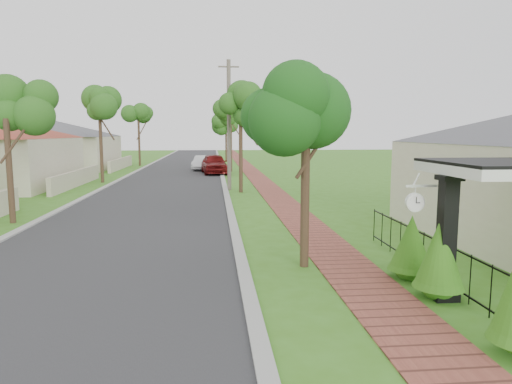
{
  "coord_description": "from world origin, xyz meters",
  "views": [
    {
      "loc": [
        -0.05,
        -9.46,
        3.33
      ],
      "look_at": [
        1.27,
        4.57,
        1.5
      ],
      "focal_mm": 32.0,
      "sensor_mm": 36.0,
      "label": 1
    }
  ],
  "objects_px": {
    "parked_car_red": "(214,164)",
    "near_tree": "(306,109)",
    "parked_car_white": "(202,163)",
    "station_clock": "(415,201)",
    "utility_pole": "(229,125)",
    "porch_post": "(446,245)"
  },
  "relations": [
    {
      "from": "parked_car_white",
      "to": "near_tree",
      "type": "height_order",
      "value": "near_tree"
    },
    {
      "from": "parked_car_red",
      "to": "parked_car_white",
      "type": "distance_m",
      "value": 4.12
    },
    {
      "from": "porch_post",
      "to": "station_clock",
      "type": "bearing_deg",
      "value": 140.75
    },
    {
      "from": "porch_post",
      "to": "utility_pole",
      "type": "distance_m",
      "value": 18.79
    },
    {
      "from": "utility_pole",
      "to": "station_clock",
      "type": "relative_size",
      "value": 11.4
    },
    {
      "from": "porch_post",
      "to": "parked_car_red",
      "type": "xyz_separation_m",
      "value": [
        -4.5,
        28.93,
        -0.31
      ]
    },
    {
      "from": "porch_post",
      "to": "parked_car_red",
      "type": "distance_m",
      "value": 29.28
    },
    {
      "from": "parked_car_red",
      "to": "station_clock",
      "type": "height_order",
      "value": "station_clock"
    },
    {
      "from": "near_tree",
      "to": "utility_pole",
      "type": "height_order",
      "value": "utility_pole"
    },
    {
      "from": "parked_car_white",
      "to": "station_clock",
      "type": "distance_m",
      "value": 32.92
    },
    {
      "from": "utility_pole",
      "to": "porch_post",
      "type": "bearing_deg",
      "value": -78.68
    },
    {
      "from": "utility_pole",
      "to": "station_clock",
      "type": "xyz_separation_m",
      "value": [
        3.16,
        -17.83,
        -1.84
      ]
    },
    {
      "from": "near_tree",
      "to": "utility_pole",
      "type": "xyz_separation_m",
      "value": [
        -1.3,
        15.73,
        -0.12
      ]
    },
    {
      "from": "porch_post",
      "to": "station_clock",
      "type": "xyz_separation_m",
      "value": [
        -0.49,
        0.4,
        0.83
      ]
    },
    {
      "from": "parked_car_red",
      "to": "near_tree",
      "type": "height_order",
      "value": "near_tree"
    },
    {
      "from": "porch_post",
      "to": "parked_car_red",
      "type": "bearing_deg",
      "value": 98.84
    },
    {
      "from": "station_clock",
      "to": "porch_post",
      "type": "bearing_deg",
      "value": -39.25
    },
    {
      "from": "parked_car_red",
      "to": "station_clock",
      "type": "distance_m",
      "value": 28.83
    },
    {
      "from": "utility_pole",
      "to": "parked_car_white",
      "type": "bearing_deg",
      "value": 97.38
    },
    {
      "from": "parked_car_white",
      "to": "station_clock",
      "type": "relative_size",
      "value": 5.87
    },
    {
      "from": "near_tree",
      "to": "station_clock",
      "type": "bearing_deg",
      "value": -48.46
    },
    {
      "from": "porch_post",
      "to": "utility_pole",
      "type": "height_order",
      "value": "utility_pole"
    }
  ]
}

